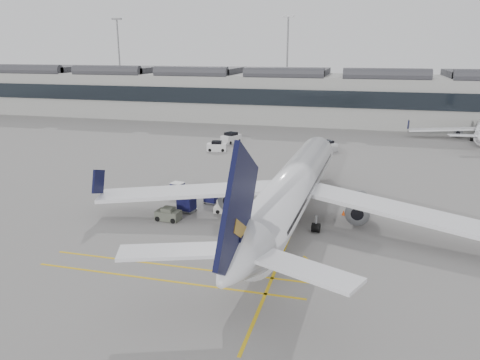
% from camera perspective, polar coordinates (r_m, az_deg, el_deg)
% --- Properties ---
extents(ground, '(220.00, 220.00, 0.00)m').
position_cam_1_polar(ground, '(48.49, -5.46, -5.09)').
color(ground, gray).
rests_on(ground, ground).
extents(terminal, '(200.00, 20.45, 12.40)m').
position_cam_1_polar(terminal, '(115.96, 7.00, 10.23)').
color(terminal, '#9E9E99').
rests_on(terminal, ground).
extents(light_masts, '(113.00, 0.60, 25.45)m').
position_cam_1_polar(light_masts, '(129.63, 7.28, 14.50)').
color(light_masts, slate).
rests_on(light_masts, ground).
extents(apron_markings, '(0.25, 60.00, 0.01)m').
position_cam_1_polar(apron_markings, '(55.48, 7.92, -2.43)').
color(apron_markings, gold).
rests_on(apron_markings, ground).
extents(airliner_main, '(41.03, 44.89, 11.93)m').
position_cam_1_polar(airliner_main, '(47.47, 6.37, -1.11)').
color(airliner_main, white).
rests_on(airliner_main, ground).
extents(belt_loader, '(4.59, 1.60, 1.88)m').
position_cam_1_polar(belt_loader, '(50.70, -1.10, -3.41)').
color(belt_loader, silver).
rests_on(belt_loader, ground).
extents(baggage_cart_a, '(1.70, 1.41, 1.75)m').
position_cam_1_polar(baggage_cart_a, '(49.67, 0.71, -3.34)').
color(baggage_cart_a, gray).
rests_on(baggage_cart_a, ground).
extents(baggage_cart_b, '(1.80, 1.59, 1.64)m').
position_cam_1_polar(baggage_cart_b, '(53.70, -3.51, -1.95)').
color(baggage_cart_b, gray).
rests_on(baggage_cart_b, ground).
extents(baggage_cart_c, '(1.77, 1.56, 1.61)m').
position_cam_1_polar(baggage_cart_c, '(56.92, -7.62, -1.04)').
color(baggage_cart_c, gray).
rests_on(baggage_cart_c, ground).
extents(baggage_cart_d, '(2.08, 1.82, 1.94)m').
position_cam_1_polar(baggage_cart_d, '(51.18, -6.54, -2.75)').
color(baggage_cart_d, gray).
rests_on(baggage_cart_d, ground).
extents(ramp_agent_a, '(0.74, 0.63, 1.72)m').
position_cam_1_polar(ramp_agent_a, '(50.89, 0.48, -2.96)').
color(ramp_agent_a, orange).
rests_on(ramp_agent_a, ground).
extents(ramp_agent_b, '(1.02, 0.90, 1.74)m').
position_cam_1_polar(ramp_agent_b, '(50.80, 0.67, -2.98)').
color(ramp_agent_b, '#FF480D').
rests_on(ramp_agent_b, ground).
extents(pushback_tug, '(2.59, 1.73, 1.38)m').
position_cam_1_polar(pushback_tug, '(49.04, -8.74, -4.19)').
color(pushback_tug, '#525649').
rests_on(pushback_tug, ground).
extents(safety_cone_nose, '(0.37, 0.37, 0.51)m').
position_cam_1_polar(safety_cone_nose, '(66.95, 8.62, 0.95)').
color(safety_cone_nose, '#F24C0A').
rests_on(safety_cone_nose, ground).
extents(safety_cone_engine, '(0.39, 0.39, 0.54)m').
position_cam_1_polar(safety_cone_engine, '(51.26, 12.52, -3.91)').
color(safety_cone_engine, '#F24C0A').
rests_on(safety_cone_engine, ground).
extents(service_van_left, '(3.60, 2.26, 1.72)m').
position_cam_1_polar(service_van_left, '(81.14, -2.85, 4.10)').
color(service_van_left, silver).
rests_on(service_van_left, ground).
extents(service_van_mid, '(3.35, 4.35, 2.00)m').
position_cam_1_polar(service_van_mid, '(87.89, -1.10, 5.11)').
color(service_van_mid, silver).
rests_on(service_van_mid, ground).
extents(service_van_right, '(3.77, 3.38, 1.75)m').
position_cam_1_polar(service_van_right, '(82.85, 10.59, 4.10)').
color(service_van_right, silver).
rests_on(service_van_right, ground).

